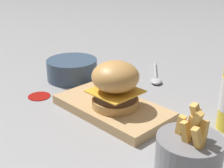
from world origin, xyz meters
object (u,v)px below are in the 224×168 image
serving_board (112,108)px  burger (115,84)px  side_bowl (72,69)px  spoon (156,78)px  fries_basket (188,160)px

serving_board → burger: 0.07m
side_bowl → spoon: (-0.18, -0.17, -0.03)m
serving_board → spoon: 0.24m
burger → serving_board: bearing=-13.9°
side_bowl → spoon: size_ratio=0.95×
serving_board → spoon: (0.06, -0.24, -0.00)m
fries_basket → spoon: size_ratio=0.95×
burger → side_bowl: burger is taller
fries_basket → side_bowl: size_ratio=1.00×
fries_basket → side_bowl: bearing=-17.2°
burger → side_bowl: (0.25, -0.07, -0.04)m
burger → fries_basket: bearing=160.9°
burger → spoon: size_ratio=0.68×
serving_board → fries_basket: 0.28m
serving_board → fries_basket: size_ratio=1.85×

